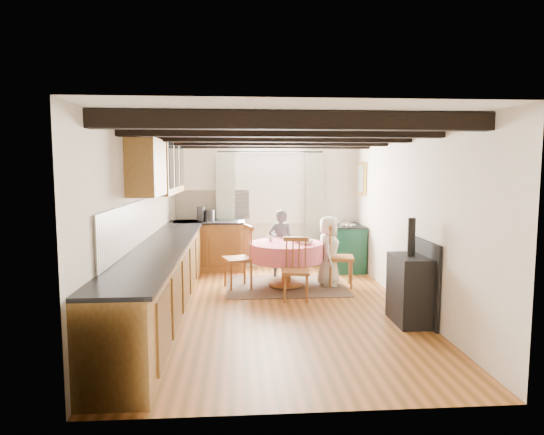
{
  "coord_description": "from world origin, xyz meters",
  "views": [
    {
      "loc": [
        -0.5,
        -6.14,
        1.89
      ],
      "look_at": [
        0.0,
        0.8,
        1.15
      ],
      "focal_mm": 30.63,
      "sensor_mm": 36.0,
      "label": 1
    }
  ],
  "objects": [
    {
      "name": "child_far",
      "position": [
        0.22,
        1.79,
        0.59
      ],
      "size": [
        0.45,
        0.31,
        1.18
      ],
      "primitive_type": "imported",
      "rotation": [
        0.0,
        0.0,
        3.08
      ],
      "color": "#3B3F48",
      "rests_on": "floor"
    },
    {
      "name": "cup",
      "position": [
        0.02,
        1.31,
        0.75
      ],
      "size": [
        0.1,
        0.1,
        0.08
      ],
      "primitive_type": "imported",
      "rotation": [
        0.0,
        0.0,
        3.24
      ],
      "color": "silver",
      "rests_on": "dining_table"
    },
    {
      "name": "dining_table",
      "position": [
        0.25,
        1.13,
        0.35
      ],
      "size": [
        1.17,
        1.17,
        0.71
      ],
      "primitive_type": null,
      "color": "#CE506D",
      "rests_on": "floor"
    },
    {
      "name": "ceiling",
      "position": [
        0.0,
        0.0,
        2.4
      ],
      "size": [
        3.6,
        5.5,
        0.0
      ],
      "primitive_type": "cube",
      "color": "white",
      "rests_on": "ground"
    },
    {
      "name": "curtain_rod",
      "position": [
        0.1,
        2.65,
        2.2
      ],
      "size": [
        2.0,
        0.03,
        0.03
      ],
      "primitive_type": "cylinder",
      "rotation": [
        0.0,
        1.57,
        0.0
      ],
      "color": "black",
      "rests_on": "wall_back"
    },
    {
      "name": "rug",
      "position": [
        0.25,
        1.13,
        0.01
      ],
      "size": [
        1.88,
        1.46,
        0.01
      ],
      "primitive_type": "cube",
      "color": "#463B28",
      "rests_on": "floor"
    },
    {
      "name": "floor",
      "position": [
        0.0,
        0.0,
        0.0
      ],
      "size": [
        3.6,
        5.5,
        0.0
      ],
      "primitive_type": "cube",
      "color": "#AA602D",
      "rests_on": "ground"
    },
    {
      "name": "worktop_left",
      "position": [
        -1.48,
        0.0,
        0.9
      ],
      "size": [
        0.64,
        5.3,
        0.04
      ],
      "primitive_type": "cube",
      "color": "black",
      "rests_on": "base_cabinet_left"
    },
    {
      "name": "wall_left",
      "position": [
        -1.8,
        0.0,
        1.2
      ],
      "size": [
        0.0,
        5.5,
        2.4
      ],
      "primitive_type": "cube",
      "color": "silver",
      "rests_on": "ground"
    },
    {
      "name": "worktop_back",
      "position": [
        -1.05,
        2.43,
        0.9
      ],
      "size": [
        1.3,
        0.64,
        0.04
      ],
      "primitive_type": "cube",
      "color": "black",
      "rests_on": "base_cabinet_back"
    },
    {
      "name": "wall_cabinet_solid",
      "position": [
        -1.63,
        -0.3,
        1.9
      ],
      "size": [
        0.34,
        0.9,
        0.7
      ],
      "primitive_type": "cube",
      "color": "olive",
      "rests_on": "wall_left"
    },
    {
      "name": "cast_iron_stove",
      "position": [
        1.58,
        -0.74,
        0.65
      ],
      "size": [
        0.39,
        0.65,
        1.3
      ],
      "primitive_type": null,
      "color": "black",
      "rests_on": "floor"
    },
    {
      "name": "beam_e",
      "position": [
        0.0,
        2.0,
        2.31
      ],
      "size": [
        3.6,
        0.16,
        0.16
      ],
      "primitive_type": "cube",
      "color": "black",
      "rests_on": "ceiling"
    },
    {
      "name": "beam_b",
      "position": [
        0.0,
        -1.0,
        2.31
      ],
      "size": [
        3.6,
        0.16,
        0.16
      ],
      "primitive_type": "cube",
      "color": "black",
      "rests_on": "ceiling"
    },
    {
      "name": "window_pane",
      "position": [
        0.1,
        2.74,
        1.6
      ],
      "size": [
        1.2,
        0.01,
        1.4
      ],
      "primitive_type": "cube",
      "color": "white",
      "rests_on": "wall_back"
    },
    {
      "name": "base_cabinet_left",
      "position": [
        -1.5,
        0.0,
        0.44
      ],
      "size": [
        0.6,
        5.3,
        0.88
      ],
      "primitive_type": "cube",
      "color": "olive",
      "rests_on": "floor"
    },
    {
      "name": "wall_back",
      "position": [
        0.0,
        2.75,
        1.2
      ],
      "size": [
        3.6,
        0.0,
        2.4
      ],
      "primitive_type": "cube",
      "color": "silver",
      "rests_on": "ground"
    },
    {
      "name": "bowl_b",
      "position": [
        0.55,
        0.95,
        0.74
      ],
      "size": [
        0.3,
        0.3,
        0.07
      ],
      "primitive_type": "imported",
      "rotation": [
        0.0,
        0.0,
        2.47
      ],
      "color": "silver",
      "rests_on": "dining_table"
    },
    {
      "name": "splash_left",
      "position": [
        -1.78,
        0.3,
        1.2
      ],
      "size": [
        0.02,
        4.5,
        0.55
      ],
      "primitive_type": "cube",
      "color": "beige",
      "rests_on": "wall_left"
    },
    {
      "name": "aga_range",
      "position": [
        1.47,
        2.29,
        0.43
      ],
      "size": [
        0.61,
        0.94,
        0.87
      ],
      "primitive_type": null,
      "color": "#0D3725",
      "rests_on": "floor"
    },
    {
      "name": "wall_cabinet_glass",
      "position": [
        -1.63,
        1.2,
        1.95
      ],
      "size": [
        0.34,
        1.8,
        0.9
      ],
      "primitive_type": "cube",
      "color": "olive",
      "rests_on": "wall_left"
    },
    {
      "name": "canister_wide",
      "position": [
        -1.03,
        2.43,
        1.02
      ],
      "size": [
        0.18,
        0.18,
        0.21
      ],
      "primitive_type": "cylinder",
      "color": "#262628",
      "rests_on": "worktop_back"
    },
    {
      "name": "chair_left",
      "position": [
        -0.52,
        1.08,
        0.5
      ],
      "size": [
        0.55,
        0.54,
        1.0
      ],
      "primitive_type": null,
      "rotation": [
        0.0,
        0.0,
        -1.28
      ],
      "color": "brown",
      "rests_on": "floor"
    },
    {
      "name": "beam_a",
      "position": [
        0.0,
        -2.0,
        2.31
      ],
      "size": [
        3.6,
        0.16,
        0.16
      ],
      "primitive_type": "cube",
      "color": "black",
      "rests_on": "ceiling"
    },
    {
      "name": "window_frame",
      "position": [
        0.1,
        2.73,
        1.6
      ],
      "size": [
        1.34,
        0.03,
        1.54
      ],
      "primitive_type": "cube",
      "color": "white",
      "rests_on": "wall_back"
    },
    {
      "name": "wall_front",
      "position": [
        0.0,
        -2.75,
        1.2
      ],
      "size": [
        3.6,
        0.0,
        2.4
      ],
      "primitive_type": "cube",
      "color": "silver",
      "rests_on": "ground"
    },
    {
      "name": "curtain_left",
      "position": [
        -0.75,
        2.65,
        1.1
      ],
      "size": [
        0.35,
        0.1,
        2.1
      ],
      "primitive_type": "cube",
      "color": "#9EA991",
      "rests_on": "wall_back"
    },
    {
      "name": "wall_right",
      "position": [
        1.8,
        0.0,
        1.2
      ],
      "size": [
        0.0,
        5.5,
        2.4
      ],
      "primitive_type": "cube",
      "color": "silver",
      "rests_on": "ground"
    },
    {
      "name": "canister_tall",
      "position": [
        -1.2,
        2.44,
        1.05
      ],
      "size": [
        0.15,
        0.15,
        0.26
      ],
      "primitive_type": "cylinder",
      "color": "#262628",
      "rests_on": "worktop_back"
    },
    {
      "name": "beam_c",
      "position": [
        0.0,
        0.0,
        2.31
      ],
      "size": [
        3.6,
        0.16,
        0.16
      ],
      "primitive_type": "cube",
      "color": "black",
      "rests_on": "ceiling"
    },
    {
      "name": "child_right",
      "position": [
        0.94,
        1.14,
        0.56
      ],
      "size": [
        0.5,
        0.63,
        1.13
      ],
      "primitive_type": "imported",
      "rotation": [
        0.0,
        0.0,
        1.3
      ],
      "color": "beige",
      "rests_on": "floor"
    },
    {
      "name": "chair_near",
      "position": [
        0.31,
        0.34,
        0.45
      ],
      "size": [
        0.43,
        0.45,
        0.9
      ],
      "primitive_type": null,
      "rotation": [
        0.0,
        0.0,
        -0.12
      ],
      "color": "brown",
      "rests_on": "floor"
    },
    {
      "name": "splash_back",
      "position": [
        -1.0,
        2.73,
        1.2
      ],
      "size": [
        1.4,
        0.02,
        0.55
      ],
      "primitive_type": "cube",
      "color": "beige",
      "rests_on": "wall_back"
    },
    {
      "name": "bowl_a",
      "position": [
        0.46,
        1.13,
        0.73
      ],
      "size": [
        0.28,
        0.28,
        0.05
      ],
      "primitive_type": "imported",
      "rotation": [
        0.0,
        0.0,
        3.67
      ],
      "color": "silver",
      "rests_on": "dining_table"
    },
    {
      "name": "chair_right",
      "position": [
        1.12,
        1.08,
        0.5
      ],
      "size": [
        0.51,
        0.49,
        1.0
      ],
      "primitive_type": null,
      "rotation": [
        0.0,
        0.0,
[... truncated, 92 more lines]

